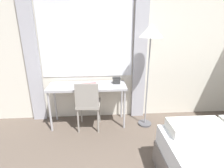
{
  "coord_description": "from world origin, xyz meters",
  "views": [
    {
      "loc": [
        -0.37,
        0.19,
        1.79
      ],
      "look_at": [
        -0.18,
        2.7,
        0.92
      ],
      "focal_mm": 28.0,
      "sensor_mm": 36.0,
      "label": 1
    }
  ],
  "objects_px": {
    "desk_chair": "(88,102)",
    "standing_lamp": "(151,38)",
    "book": "(89,85)",
    "telephone": "(116,80)",
    "desk": "(88,89)"
  },
  "relations": [
    {
      "from": "desk_chair",
      "to": "standing_lamp",
      "type": "height_order",
      "value": "standing_lamp"
    },
    {
      "from": "desk_chair",
      "to": "book",
      "type": "relative_size",
      "value": 3.1
    },
    {
      "from": "telephone",
      "to": "book",
      "type": "height_order",
      "value": "telephone"
    },
    {
      "from": "book",
      "to": "standing_lamp",
      "type": "bearing_deg",
      "value": -4.93
    },
    {
      "from": "desk_chair",
      "to": "telephone",
      "type": "distance_m",
      "value": 0.64
    },
    {
      "from": "standing_lamp",
      "to": "telephone",
      "type": "bearing_deg",
      "value": 160.67
    },
    {
      "from": "desk_chair",
      "to": "telephone",
      "type": "relative_size",
      "value": 6.1
    },
    {
      "from": "desk_chair",
      "to": "book",
      "type": "distance_m",
      "value": 0.31
    },
    {
      "from": "desk",
      "to": "desk_chair",
      "type": "bearing_deg",
      "value": -86.01
    },
    {
      "from": "standing_lamp",
      "to": "book",
      "type": "height_order",
      "value": "standing_lamp"
    },
    {
      "from": "desk",
      "to": "telephone",
      "type": "bearing_deg",
      "value": 8.53
    },
    {
      "from": "desk",
      "to": "telephone",
      "type": "height_order",
      "value": "telephone"
    },
    {
      "from": "book",
      "to": "desk",
      "type": "bearing_deg",
      "value": 144.6
    },
    {
      "from": "desk",
      "to": "book",
      "type": "height_order",
      "value": "book"
    },
    {
      "from": "standing_lamp",
      "to": "desk",
      "type": "bearing_deg",
      "value": 174.26
    }
  ]
}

